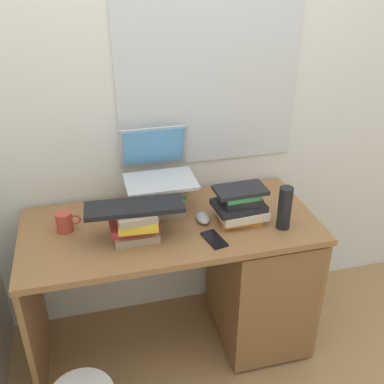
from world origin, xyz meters
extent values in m
plane|color=#9E7A4C|center=(0.00, 0.00, 0.00)|extent=(6.00, 6.00, 0.00)
cube|color=silver|center=(0.00, 0.36, 1.30)|extent=(6.00, 0.05, 2.60)
cube|color=silver|center=(0.27, 0.32, 1.31)|extent=(0.90, 0.01, 0.80)
cube|color=olive|center=(0.00, 0.00, 0.74)|extent=(1.36, 0.62, 0.03)
cube|color=olive|center=(-0.67, 0.00, 0.36)|extent=(0.02, 0.57, 0.73)
cube|color=olive|center=(0.67, 0.00, 0.36)|extent=(0.02, 0.57, 0.73)
cube|color=brown|center=(0.45, -0.03, 0.36)|extent=(0.41, 0.53, 0.69)
cube|color=gray|center=(-0.02, 0.14, 0.77)|extent=(0.24, 0.20, 0.04)
cube|color=#2672B2|center=(-0.02, 0.12, 0.80)|extent=(0.21, 0.18, 0.02)
cube|color=gray|center=(-0.03, 0.13, 0.82)|extent=(0.22, 0.15, 0.02)
cube|color=#338C4C|center=(-0.03, 0.14, 0.84)|extent=(0.24, 0.19, 0.02)
cube|color=gray|center=(-0.01, 0.13, 0.87)|extent=(0.22, 0.14, 0.03)
cube|color=white|center=(-0.01, 0.14, 0.89)|extent=(0.22, 0.14, 0.02)
cube|color=gray|center=(-0.17, -0.08, 0.77)|extent=(0.19, 0.14, 0.04)
cube|color=#B22D33|center=(-0.17, -0.07, 0.81)|extent=(0.21, 0.13, 0.04)
cube|color=yellow|center=(-0.16, -0.08, 0.85)|extent=(0.18, 0.17, 0.04)
cube|color=gray|center=(-0.17, -0.08, 0.88)|extent=(0.17, 0.18, 0.03)
cube|color=orange|center=(0.32, -0.06, 0.77)|extent=(0.20, 0.14, 0.03)
cube|color=beige|center=(0.32, -0.05, 0.80)|extent=(0.23, 0.19, 0.04)
cube|color=black|center=(0.31, -0.05, 0.84)|extent=(0.24, 0.18, 0.03)
cube|color=black|center=(0.32, -0.04, 0.87)|extent=(0.18, 0.16, 0.03)
cube|color=#338C4C|center=(0.31, -0.05, 0.90)|extent=(0.17, 0.14, 0.02)
cube|color=black|center=(0.32, -0.05, 0.92)|extent=(0.24, 0.14, 0.02)
cube|color=#B7BABF|center=(-0.02, 0.13, 0.91)|extent=(0.33, 0.23, 0.01)
cube|color=#B7BABF|center=(-0.02, 0.28, 1.03)|extent=(0.33, 0.07, 0.22)
cube|color=#59A5E5|center=(-0.02, 0.28, 1.03)|extent=(0.30, 0.06, 0.19)
cube|color=black|center=(-0.17, -0.07, 0.91)|extent=(0.43, 0.16, 0.02)
ellipsoid|color=#A5A8AD|center=(0.15, -0.01, 0.77)|extent=(0.06, 0.10, 0.04)
cylinder|color=#B23F33|center=(-0.47, 0.06, 0.80)|extent=(0.07, 0.07, 0.09)
torus|color=#B23F33|center=(-0.42, 0.06, 0.81)|extent=(0.05, 0.01, 0.05)
cylinder|color=black|center=(0.49, -0.15, 0.86)|extent=(0.06, 0.06, 0.20)
cube|color=black|center=(0.16, -0.18, 0.76)|extent=(0.09, 0.15, 0.01)
camera|label=1|loc=(-0.34, -1.72, 1.87)|focal=41.86mm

